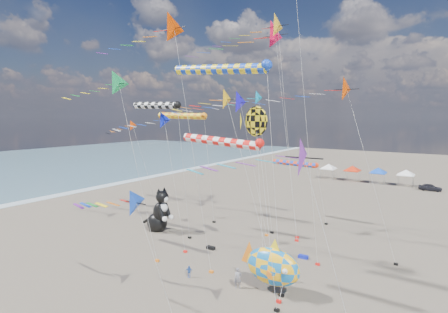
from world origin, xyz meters
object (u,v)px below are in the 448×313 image
fish_inflatable (272,266)px  child_green (290,276)px  parked_car (430,187)px  person_adult (238,278)px  child_blue (189,271)px  cat_inflatable (159,209)px

fish_inflatable → child_green: bearing=77.6°
child_green → parked_car: size_ratio=0.29×
person_adult → parked_car: size_ratio=0.44×
fish_inflatable → child_blue: (-6.97, -1.44, -1.64)m
fish_inflatable → person_adult: size_ratio=3.61×
cat_inflatable → parked_car: (25.57, 43.84, -2.01)m
person_adult → parked_car: 51.69m
child_green → fish_inflatable: bearing=-107.2°
person_adult → child_green: 4.41m
parked_car → cat_inflatable: bearing=150.5°
person_adult → parked_car: bearing=42.1°
person_adult → child_green: person_adult is taller
cat_inflatable → child_blue: bearing=-30.9°
fish_inflatable → parked_car: fish_inflatable is taller
cat_inflatable → child_green: cat_inflatable is taller
child_blue → parked_car: parked_car is taller
child_green → person_adult: bearing=-139.2°
child_green → parked_car: bearing=76.2°
fish_inflatable → child_green: 2.91m
fish_inflatable → child_green: fish_inflatable is taller
child_blue → child_green: bearing=-2.2°
cat_inflatable → child_blue: size_ratio=5.15×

